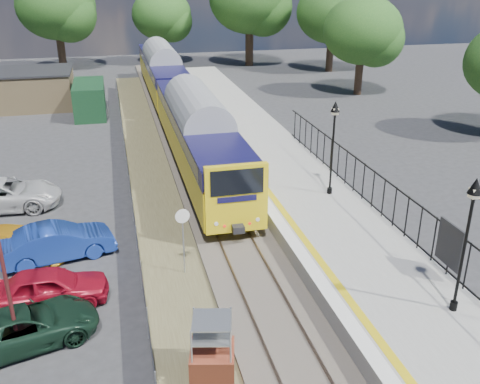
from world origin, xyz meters
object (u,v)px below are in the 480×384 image
object	(u,v)px
brick_plinth	(212,349)
car_yellow	(20,243)
car_white	(3,194)
car_green	(25,327)
train	(176,93)
car_blue	(58,242)
victorian_lamp_south	(470,215)
car_red	(50,287)
speed_sign	(183,231)
victorian_lamp_north	(334,126)

from	to	relation	value
brick_plinth	car_yellow	size ratio (longest dim) A/B	0.48
car_white	car_green	bearing A→B (deg)	-165.81
brick_plinth	train	bearing A→B (deg)	84.90
car_blue	train	bearing A→B (deg)	-33.59
victorian_lamp_south	car_white	bearing A→B (deg)	138.77
car_blue	car_white	size ratio (longest dim) A/B	0.83
brick_plinth	car_blue	distance (m)	9.66
victorian_lamp_south	car_white	xyz separation A→B (m)	(-15.88, 13.92, -3.53)
car_blue	victorian_lamp_south	bearing A→B (deg)	-135.20
car_green	car_red	world-z (taller)	car_red
train	car_blue	bearing A→B (deg)	-110.58
victorian_lamp_south	car_green	xyz separation A→B (m)	(-13.51, 2.66, -3.66)
car_blue	car_red	bearing A→B (deg)	166.49
car_yellow	car_white	xyz separation A→B (m)	(-1.43, 5.25, 0.14)
car_green	car_blue	distance (m)	5.49
train	car_yellow	world-z (taller)	train
speed_sign	car_white	size ratio (longest dim) A/B	0.51
victorian_lamp_south	victorian_lamp_north	world-z (taller)	same
victorian_lamp_south	car_red	world-z (taller)	victorian_lamp_south
car_red	train	bearing A→B (deg)	-18.09
car_green	car_white	world-z (taller)	car_white
car_yellow	speed_sign	bearing A→B (deg)	-93.88
brick_plinth	car_green	distance (m)	6.22
brick_plinth	speed_sign	xyz separation A→B (m)	(0.00, 5.87, 0.93)
car_blue	car_yellow	bearing A→B (deg)	57.24
victorian_lamp_south	train	size ratio (longest dim) A/B	0.11
car_green	car_red	distance (m)	2.22
victorian_lamp_south	brick_plinth	xyz separation A→B (m)	(-8.00, -0.22, -3.31)
victorian_lamp_south	train	bearing A→B (deg)	101.20
speed_sign	car_green	distance (m)	6.40
victorian_lamp_south	speed_sign	bearing A→B (deg)	144.75
speed_sign	car_yellow	distance (m)	7.24
victorian_lamp_south	victorian_lamp_north	xyz separation A→B (m)	(-0.20, 10.00, 0.00)
car_red	car_yellow	world-z (taller)	car_red
victorian_lamp_north	car_red	world-z (taller)	victorian_lamp_north
speed_sign	car_yellow	xyz separation A→B (m)	(-6.45, 3.02, -1.30)
car_white	brick_plinth	bearing A→B (deg)	-148.59
victorian_lamp_south	car_blue	world-z (taller)	victorian_lamp_south
train	victorian_lamp_north	bearing A→B (deg)	-73.41
speed_sign	car_green	world-z (taller)	speed_sign
car_green	car_yellow	bearing A→B (deg)	-7.06
victorian_lamp_south	brick_plinth	size ratio (longest dim) A/B	2.23
speed_sign	victorian_lamp_north	bearing A→B (deg)	20.15
train	car_white	distance (m)	17.39
car_blue	car_white	xyz separation A→B (m)	(-3.00, 5.81, 0.02)
speed_sign	car_red	bearing A→B (deg)	-179.15
victorian_lamp_north	car_white	bearing A→B (deg)	165.96
brick_plinth	car_blue	size ratio (longest dim) A/B	0.45
train	car_green	bearing A→B (deg)	-107.67
train	brick_plinth	bearing A→B (deg)	-95.10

